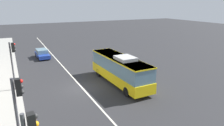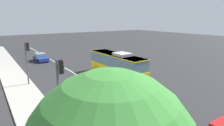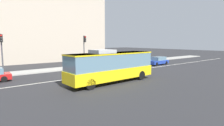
{
  "view_description": "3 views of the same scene",
  "coord_description": "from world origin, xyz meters",
  "px_view_note": "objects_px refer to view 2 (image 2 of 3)",
  "views": [
    {
      "loc": [
        -20.42,
        6.38,
        8.98
      ],
      "look_at": [
        0.15,
        -3.76,
        2.31
      ],
      "focal_mm": 33.27,
      "sensor_mm": 36.0,
      "label": 1
    },
    {
      "loc": [
        -21.39,
        10.5,
        7.88
      ],
      "look_at": [
        -1.6,
        -2.91,
        2.25
      ],
      "focal_mm": 30.61,
      "sensor_mm": 36.0,
      "label": 2
    },
    {
      "loc": [
        -12.61,
        -19.25,
        4.26
      ],
      "look_at": [
        0.16,
        -3.35,
        1.89
      ],
      "focal_mm": 29.69,
      "sensor_mm": 36.0,
      "label": 3
    }
  ],
  "objects_px": {
    "sedan_red": "(109,119)",
    "traffic_light_mid_block": "(91,103)",
    "traffic_light_near_corner": "(27,56)",
    "sedan_blue": "(41,57)",
    "traffic_light_far_corner": "(60,82)",
    "transit_bus": "(117,64)"
  },
  "relations": [
    {
      "from": "traffic_light_near_corner",
      "to": "traffic_light_far_corner",
      "type": "relative_size",
      "value": 1.0
    },
    {
      "from": "traffic_light_near_corner",
      "to": "sedan_blue",
      "type": "bearing_deg",
      "value": 68.64
    },
    {
      "from": "transit_bus",
      "to": "traffic_light_mid_block",
      "type": "distance_m",
      "value": 16.39
    },
    {
      "from": "sedan_red",
      "to": "sedan_blue",
      "type": "distance_m",
      "value": 26.23
    },
    {
      "from": "transit_bus",
      "to": "traffic_light_near_corner",
      "type": "height_order",
      "value": "traffic_light_near_corner"
    },
    {
      "from": "traffic_light_mid_block",
      "to": "sedan_red",
      "type": "bearing_deg",
      "value": 37.24
    },
    {
      "from": "sedan_blue",
      "to": "traffic_light_near_corner",
      "type": "distance_m",
      "value": 13.96
    },
    {
      "from": "traffic_light_mid_block",
      "to": "sedan_blue",
      "type": "bearing_deg",
      "value": 76.87
    },
    {
      "from": "sedan_red",
      "to": "traffic_light_mid_block",
      "type": "xyz_separation_m",
      "value": [
        -2.26,
        2.53,
        2.84
      ]
    },
    {
      "from": "traffic_light_near_corner",
      "to": "traffic_light_mid_block",
      "type": "relative_size",
      "value": 1.0
    },
    {
      "from": "sedan_red",
      "to": "traffic_light_far_corner",
      "type": "relative_size",
      "value": 0.88
    },
    {
      "from": "sedan_blue",
      "to": "traffic_light_mid_block",
      "type": "xyz_separation_m",
      "value": [
        -28.43,
        4.3,
        2.84
      ]
    },
    {
      "from": "sedan_blue",
      "to": "traffic_light_far_corner",
      "type": "bearing_deg",
      "value": -12.76
    },
    {
      "from": "transit_bus",
      "to": "traffic_light_mid_block",
      "type": "relative_size",
      "value": 1.94
    },
    {
      "from": "sedan_red",
      "to": "transit_bus",
      "type": "bearing_deg",
      "value": 144.24
    },
    {
      "from": "sedan_red",
      "to": "traffic_light_far_corner",
      "type": "height_order",
      "value": "traffic_light_far_corner"
    },
    {
      "from": "traffic_light_mid_block",
      "to": "transit_bus",
      "type": "bearing_deg",
      "value": 45.17
    },
    {
      "from": "traffic_light_far_corner",
      "to": "sedan_blue",
      "type": "bearing_deg",
      "value": 83.82
    },
    {
      "from": "traffic_light_near_corner",
      "to": "traffic_light_far_corner",
      "type": "bearing_deg",
      "value": -92.26
    },
    {
      "from": "sedan_red",
      "to": "traffic_light_far_corner",
      "type": "bearing_deg",
      "value": -121.63
    },
    {
      "from": "transit_bus",
      "to": "sedan_blue",
      "type": "xyz_separation_m",
      "value": [
        16.0,
        6.24,
        -1.09
      ]
    },
    {
      "from": "traffic_light_far_corner",
      "to": "sedan_red",
      "type": "bearing_deg",
      "value": -29.68
    }
  ]
}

